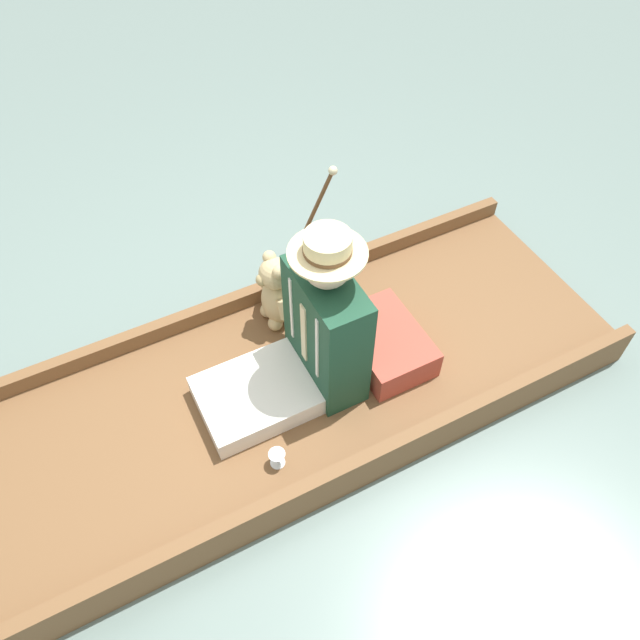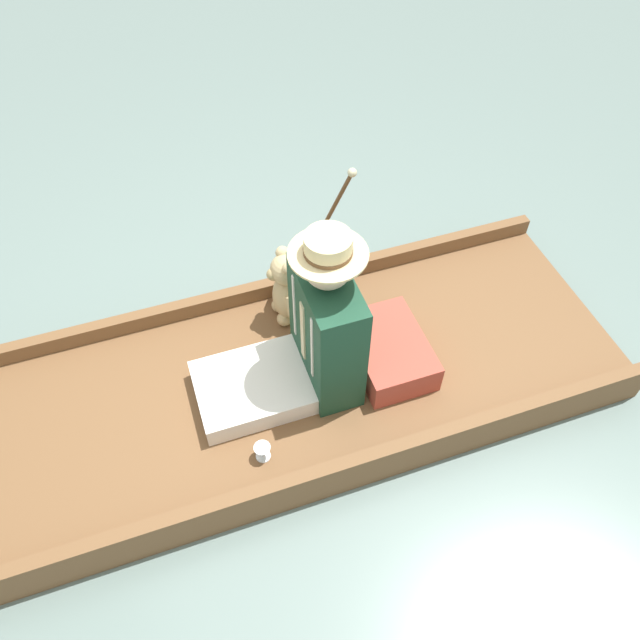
{
  "view_description": "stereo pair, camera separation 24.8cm",
  "coord_description": "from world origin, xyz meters",
  "px_view_note": "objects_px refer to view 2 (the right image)",
  "views": [
    {
      "loc": [
        -1.57,
        0.63,
        2.66
      ],
      "look_at": [
        -0.04,
        -0.16,
        0.56
      ],
      "focal_mm": 35.0,
      "sensor_mm": 36.0,
      "label": 1
    },
    {
      "loc": [
        -1.67,
        0.41,
        2.66
      ],
      "look_at": [
        -0.04,
        -0.16,
        0.56
      ],
      "focal_mm": 35.0,
      "sensor_mm": 36.0,
      "label": 2
    }
  ],
  "objects_px": {
    "wine_glass": "(262,450)",
    "seated_person": "(309,337)",
    "teddy_bear": "(287,288)",
    "walking_cane": "(322,229)"
  },
  "relations": [
    {
      "from": "seated_person",
      "to": "teddy_bear",
      "type": "distance_m",
      "value": 0.43
    },
    {
      "from": "teddy_bear",
      "to": "walking_cane",
      "type": "height_order",
      "value": "walking_cane"
    },
    {
      "from": "teddy_bear",
      "to": "wine_glass",
      "type": "height_order",
      "value": "teddy_bear"
    },
    {
      "from": "seated_person",
      "to": "teddy_bear",
      "type": "bearing_deg",
      "value": 7.5
    },
    {
      "from": "wine_glass",
      "to": "seated_person",
      "type": "bearing_deg",
      "value": -44.69
    },
    {
      "from": "seated_person",
      "to": "teddy_bear",
      "type": "xyz_separation_m",
      "value": [
        0.42,
        -0.02,
        -0.12
      ]
    },
    {
      "from": "teddy_bear",
      "to": "wine_glass",
      "type": "distance_m",
      "value": 0.84
    },
    {
      "from": "teddy_bear",
      "to": "walking_cane",
      "type": "bearing_deg",
      "value": -65.42
    },
    {
      "from": "wine_glass",
      "to": "walking_cane",
      "type": "relative_size",
      "value": 0.11
    },
    {
      "from": "walking_cane",
      "to": "teddy_bear",
      "type": "bearing_deg",
      "value": 114.58
    }
  ]
}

